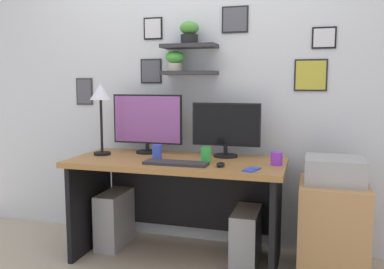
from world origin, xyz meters
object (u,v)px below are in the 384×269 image
object	(u,v)px
pen_cup	(157,151)
computer_mouse	(221,164)
monitor_left	(147,122)
computer_tower_right	(246,237)
keyboard	(176,163)
desk_lamp	(101,99)
water_cup	(206,155)
drawer_cabinet	(332,229)
desk	(179,186)
computer_tower_left	(115,219)
coffee_mug	(276,159)
cell_phone	(252,170)
monitor_right	(226,128)
printer	(335,170)

from	to	relation	value
pen_cup	computer_mouse	bearing A→B (deg)	-18.55
monitor_left	computer_tower_right	world-z (taller)	monitor_left
keyboard	desk_lamp	size ratio (longest dim) A/B	0.80
pen_cup	water_cup	bearing A→B (deg)	-8.06
keyboard	drawer_cabinet	bearing A→B (deg)	12.51
desk	drawer_cabinet	bearing A→B (deg)	0.11
computer_tower_left	pen_cup	bearing A→B (deg)	-13.45
desk_lamp	computer_tower_left	bearing A→B (deg)	53.39
drawer_cabinet	computer_tower_right	world-z (taller)	drawer_cabinet
computer_mouse	coffee_mug	distance (m)	0.39
keyboard	water_cup	distance (m)	0.23
coffee_mug	pen_cup	world-z (taller)	pen_cup
keyboard	computer_tower_right	size ratio (longest dim) A/B	1.10
keyboard	drawer_cabinet	xyz separation A→B (m)	(1.03, 0.23, -0.44)
cell_phone	computer_tower_left	world-z (taller)	cell_phone
monitor_right	water_cup	distance (m)	0.32
monitor_left	computer_tower_left	world-z (taller)	monitor_left
coffee_mug	printer	xyz separation A→B (m)	(0.38, 0.06, -0.07)
desk	water_cup	bearing A→B (deg)	-22.74
computer_mouse	desk_lamp	distance (m)	1.08
desk	desk_lamp	xyz separation A→B (m)	(-0.62, -0.02, 0.64)
pen_cup	computer_tower_right	size ratio (longest dim) A/B	0.25
printer	computer_tower_left	size ratio (longest dim) A/B	0.87
monitor_right	coffee_mug	world-z (taller)	monitor_right
keyboard	cell_phone	xyz separation A→B (m)	(0.52, -0.04, -0.01)
printer	computer_tower_left	xyz separation A→B (m)	(-1.64, 0.05, -0.51)
desk	monitor_right	world-z (taller)	monitor_right
coffee_mug	computer_tower_left	bearing A→B (deg)	174.91
desk_lamp	coffee_mug	distance (m)	1.38
keyboard	coffee_mug	world-z (taller)	coffee_mug
monitor_left	drawer_cabinet	xyz separation A→B (m)	(1.40, -0.16, -0.68)
printer	computer_tower_right	world-z (taller)	printer
monitor_left	computer_mouse	bearing A→B (deg)	-29.29
keyboard	water_cup	world-z (taller)	water_cup
drawer_cabinet	computer_tower_left	world-z (taller)	drawer_cabinet
monitor_left	drawer_cabinet	distance (m)	1.56
cell_phone	pen_cup	world-z (taller)	pen_cup
keyboard	pen_cup	distance (m)	0.28
desk	desk_lamp	size ratio (longest dim) A/B	2.83
computer_mouse	drawer_cabinet	bearing A→B (deg)	16.57
pen_cup	desk_lamp	bearing A→B (deg)	177.67
pen_cup	water_cup	size ratio (longest dim) A/B	0.91
monitor_left	computer_mouse	distance (m)	0.81
desk	computer_tower_right	xyz separation A→B (m)	(0.50, -0.00, -0.34)
drawer_cabinet	computer_tower_left	xyz separation A→B (m)	(-1.64, 0.05, -0.10)
computer_tower_left	desk	bearing A→B (deg)	-5.62
monitor_left	printer	size ratio (longest dim) A/B	1.50
monitor_right	computer_mouse	size ratio (longest dim) A/B	5.71
keyboard	printer	xyz separation A→B (m)	(1.03, 0.23, -0.03)
desk	coffee_mug	world-z (taller)	coffee_mug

